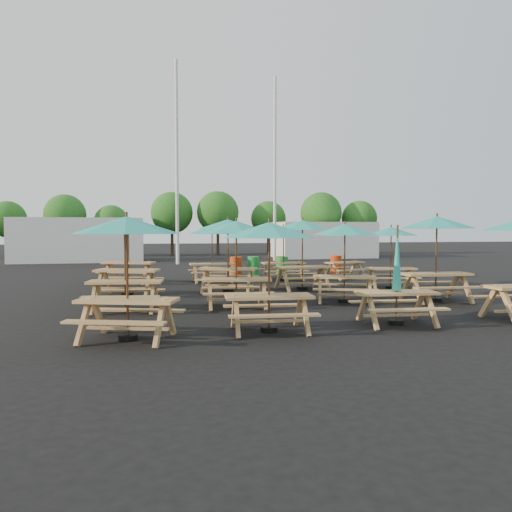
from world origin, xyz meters
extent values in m
plane|color=black|center=(0.00, 0.00, 0.00)|extent=(120.00, 120.00, 0.00)
cube|color=#A27848|center=(-4.21, -6.51, 0.74)|extent=(1.93, 1.24, 0.06)
cube|color=#A27848|center=(-4.42, -7.14, 0.45)|extent=(1.79, 0.81, 0.04)
cube|color=#A27848|center=(-4.00, -5.88, 0.45)|extent=(1.79, 0.81, 0.04)
cylinder|color=black|center=(-4.21, -6.51, 0.05)|extent=(0.36, 0.36, 0.10)
cylinder|color=brown|center=(-4.21, -6.51, 1.15)|extent=(0.04, 0.04, 2.30)
cone|color=teal|center=(-4.21, -6.51, 2.12)|extent=(2.51, 2.51, 0.32)
cube|color=#A27848|center=(-4.37, -3.15, 0.75)|extent=(1.90, 0.96, 0.06)
cube|color=#A27848|center=(-4.47, -3.81, 0.45)|extent=(1.83, 0.51, 0.04)
cube|color=#A27848|center=(-4.28, -2.49, 0.45)|extent=(1.83, 0.51, 0.04)
cylinder|color=black|center=(-4.37, -3.15, 0.05)|extent=(0.36, 0.36, 0.10)
cylinder|color=brown|center=(-4.37, -3.15, 1.16)|extent=(0.04, 0.04, 2.32)
cone|color=teal|center=(-4.37, -3.15, 2.14)|extent=(2.26, 2.26, 0.32)
cube|color=#A27848|center=(-4.44, -0.11, 0.79)|extent=(2.05, 1.24, 0.06)
cube|color=#A27848|center=(-4.63, -0.78, 0.48)|extent=(1.92, 0.78, 0.04)
cube|color=#A27848|center=(-4.25, 0.57, 0.48)|extent=(1.92, 0.78, 0.04)
cylinder|color=black|center=(-4.44, -0.11, 0.05)|extent=(0.38, 0.38, 0.11)
cylinder|color=brown|center=(-4.44, -0.11, 1.23)|extent=(0.05, 0.05, 2.45)
cone|color=teal|center=(-4.44, -0.11, 2.26)|extent=(2.60, 2.60, 0.34)
cube|color=#A27848|center=(-4.50, 3.55, 0.79)|extent=(2.06, 1.32, 0.06)
cube|color=#A27848|center=(-4.72, 2.88, 0.48)|extent=(1.91, 0.87, 0.04)
cube|color=#A27848|center=(-4.27, 4.22, 0.48)|extent=(1.91, 0.87, 0.04)
cylinder|color=black|center=(-4.50, 3.55, 0.05)|extent=(0.38, 0.38, 0.11)
cylinder|color=brown|center=(-4.50, 3.55, 1.23)|extent=(0.05, 0.05, 2.45)
cone|color=teal|center=(-4.50, 3.55, 2.26)|extent=(2.67, 2.67, 0.34)
cube|color=#A27848|center=(-1.48, -6.34, 0.71)|extent=(1.78, 0.81, 0.06)
cube|color=#A27848|center=(-1.53, -6.97, 0.43)|extent=(1.74, 0.38, 0.04)
cube|color=#A27848|center=(-1.43, -5.70, 0.43)|extent=(1.74, 0.38, 0.04)
cylinder|color=black|center=(-1.48, -6.34, 0.05)|extent=(0.35, 0.35, 0.10)
cylinder|color=brown|center=(-1.48, -6.34, 1.11)|extent=(0.04, 0.04, 2.21)
cone|color=teal|center=(-1.48, -6.34, 2.04)|extent=(2.05, 2.05, 0.31)
cube|color=#A27848|center=(-1.55, -3.09, 0.74)|extent=(1.85, 0.86, 0.06)
cube|color=#A27848|center=(-1.61, -3.74, 0.45)|extent=(1.81, 0.41, 0.04)
cube|color=#A27848|center=(-1.49, -2.43, 0.45)|extent=(1.81, 0.41, 0.04)
cylinder|color=black|center=(-1.55, -3.09, 0.05)|extent=(0.36, 0.36, 0.10)
cylinder|color=brown|center=(-1.55, -3.09, 1.15)|extent=(0.04, 0.04, 2.29)
cone|color=teal|center=(-1.55, -3.09, 2.11)|extent=(2.14, 2.14, 0.32)
cube|color=#A27848|center=(-1.25, 0.08, 0.77)|extent=(2.02, 1.32, 0.06)
cube|color=#A27848|center=(-1.48, -0.57, 0.47)|extent=(1.86, 0.88, 0.04)
cube|color=#A27848|center=(-1.02, 0.73, 0.47)|extent=(1.86, 0.88, 0.04)
cylinder|color=black|center=(-1.25, 0.08, 0.05)|extent=(0.38, 0.38, 0.10)
cylinder|color=brown|center=(-1.25, 0.08, 1.20)|extent=(0.05, 0.05, 2.40)
cone|color=teal|center=(-1.25, 0.08, 2.21)|extent=(2.64, 2.64, 0.33)
cube|color=#A27848|center=(-1.34, 3.33, 0.71)|extent=(1.74, 0.69, 0.06)
cube|color=#A27848|center=(-1.33, 2.70, 0.43)|extent=(1.73, 0.26, 0.04)
cube|color=#A27848|center=(-1.35, 3.97, 0.43)|extent=(1.73, 0.26, 0.04)
cylinder|color=black|center=(-1.34, 3.33, 0.05)|extent=(0.35, 0.35, 0.10)
cylinder|color=brown|center=(-1.34, 3.33, 1.11)|extent=(0.04, 0.04, 2.21)
cone|color=teal|center=(-1.34, 3.33, 2.04)|extent=(1.92, 1.92, 0.31)
cube|color=#A27848|center=(1.38, -6.20, 0.69)|extent=(1.72, 0.78, 0.06)
cube|color=#A27848|center=(1.33, -6.81, 0.42)|extent=(1.69, 0.36, 0.04)
cube|color=#A27848|center=(1.43, -5.59, 0.42)|extent=(1.69, 0.36, 0.04)
cylinder|color=black|center=(1.38, -6.20, 0.05)|extent=(0.34, 0.34, 0.09)
cylinder|color=brown|center=(1.38, -6.20, 1.07)|extent=(0.04, 0.04, 2.15)
cone|color=teal|center=(1.38, -6.20, 1.45)|extent=(0.21, 0.21, 1.40)
cube|color=#A27848|center=(1.57, -2.87, 0.72)|extent=(1.87, 1.23, 0.06)
cube|color=#A27848|center=(1.35, -3.47, 0.44)|extent=(1.72, 0.82, 0.04)
cube|color=#A27848|center=(1.79, -2.27, 0.44)|extent=(1.72, 0.82, 0.04)
cylinder|color=black|center=(1.57, -2.87, 0.05)|extent=(0.35, 0.35, 0.10)
cylinder|color=brown|center=(1.57, -2.87, 1.11)|extent=(0.04, 0.04, 2.23)
cone|color=teal|center=(1.57, -2.87, 2.05)|extent=(2.45, 2.45, 0.31)
cube|color=#A27848|center=(1.33, 0.23, 0.77)|extent=(1.93, 0.90, 0.06)
cube|color=#A27848|center=(1.40, -0.45, 0.47)|extent=(1.89, 0.44, 0.04)
cube|color=#A27848|center=(1.27, 0.91, 0.47)|extent=(1.89, 0.44, 0.04)
cylinder|color=black|center=(1.33, 0.23, 0.05)|extent=(0.37, 0.37, 0.10)
cylinder|color=brown|center=(1.33, 0.23, 1.20)|extent=(0.05, 0.05, 2.39)
cone|color=teal|center=(1.33, 0.23, 2.20)|extent=(2.24, 2.24, 0.33)
cube|color=#A27848|center=(1.54, 3.34, 0.71)|extent=(1.73, 0.68, 0.06)
cube|color=#A27848|center=(1.53, 2.71, 0.43)|extent=(1.72, 0.25, 0.04)
cube|color=#A27848|center=(1.54, 3.98, 0.43)|extent=(1.72, 0.25, 0.04)
cylinder|color=black|center=(1.54, 3.34, 0.05)|extent=(0.34, 0.34, 0.10)
cylinder|color=brown|center=(1.54, 3.34, 1.10)|extent=(0.04, 0.04, 2.20)
cone|color=teal|center=(1.54, 3.34, 2.03)|extent=(1.91, 1.91, 0.31)
cube|color=#A27848|center=(4.51, -5.71, 0.46)|extent=(1.86, 0.30, 0.04)
cube|color=#A27848|center=(4.16, -3.30, 0.79)|extent=(1.95, 0.84, 0.06)
cube|color=#A27848|center=(4.12, -4.00, 0.48)|extent=(1.92, 0.36, 0.04)
cube|color=#A27848|center=(4.19, -2.60, 0.48)|extent=(1.92, 0.36, 0.04)
cylinder|color=black|center=(4.16, -3.30, 0.05)|extent=(0.38, 0.38, 0.11)
cylinder|color=brown|center=(4.16, -3.30, 1.22)|extent=(0.05, 0.05, 2.44)
cone|color=teal|center=(4.16, -3.30, 2.25)|extent=(2.20, 2.20, 0.34)
cube|color=#A27848|center=(4.44, -0.09, 0.70)|extent=(1.79, 0.99, 0.06)
cube|color=#A27848|center=(4.31, -0.70, 0.42)|extent=(1.71, 0.58, 0.04)
cube|color=#A27848|center=(4.57, 0.51, 0.42)|extent=(1.71, 0.58, 0.04)
cylinder|color=black|center=(4.44, -0.09, 0.05)|extent=(0.34, 0.34, 0.09)
cylinder|color=brown|center=(4.44, -0.09, 1.08)|extent=(0.04, 0.04, 2.16)
cone|color=teal|center=(4.44, -0.09, 1.99)|extent=(2.20, 2.20, 0.30)
cube|color=#A27848|center=(4.23, 3.48, 0.68)|extent=(1.77, 1.09, 0.06)
cube|color=#A27848|center=(4.40, 2.89, 0.41)|extent=(1.66, 0.69, 0.04)
cube|color=#A27848|center=(4.06, 4.06, 0.41)|extent=(1.66, 0.69, 0.04)
cylinder|color=black|center=(4.23, 3.48, 0.05)|extent=(0.33, 0.33, 0.09)
cylinder|color=brown|center=(4.23, 3.48, 1.06)|extent=(0.04, 0.04, 2.12)
cone|color=teal|center=(4.23, 3.48, 1.95)|extent=(2.26, 2.26, 0.29)
cylinder|color=red|center=(0.04, 5.84, 0.42)|extent=(0.52, 0.52, 0.84)
cylinder|color=#1A9133|center=(0.85, 5.84, 0.42)|extent=(0.52, 0.52, 0.84)
cylinder|color=#1A9133|center=(2.11, 5.57, 0.42)|extent=(0.52, 0.52, 0.84)
cylinder|color=red|center=(2.12, 5.81, 0.42)|extent=(0.52, 0.52, 0.84)
cylinder|color=red|center=(4.84, 5.99, 0.42)|extent=(0.52, 0.52, 0.84)
cylinder|color=silver|center=(-2.00, 14.00, 6.00)|extent=(0.20, 0.20, 12.00)
cylinder|color=silver|center=(4.50, 16.00, 6.00)|extent=(0.20, 0.20, 12.00)
cube|color=silver|center=(-8.00, 18.00, 1.40)|extent=(8.00, 4.00, 2.80)
cube|color=silver|center=(9.00, 19.00, 1.30)|extent=(7.00, 4.00, 2.60)
cylinder|color=#382314|center=(-14.07, 25.25, 0.96)|extent=(0.24, 0.24, 1.92)
sphere|color=#1E5919|center=(-14.07, 25.25, 2.84)|extent=(2.80, 2.80, 2.80)
cylinder|color=#382314|center=(-9.74, 23.90, 1.07)|extent=(0.24, 0.24, 2.14)
sphere|color=#1E5919|center=(-9.74, 23.90, 3.16)|extent=(3.11, 3.11, 3.11)
cylinder|color=#382314|center=(-6.39, 23.65, 0.89)|extent=(0.24, 0.24, 1.78)
sphere|color=#1E5919|center=(-6.39, 23.65, 2.63)|extent=(2.59, 2.59, 2.59)
cylinder|color=#382314|center=(-1.75, 24.72, 1.16)|extent=(0.24, 0.24, 2.31)
sphere|color=#1E5919|center=(-1.75, 24.72, 3.41)|extent=(3.36, 3.36, 3.36)
cylinder|color=#382314|center=(1.90, 24.26, 1.17)|extent=(0.24, 0.24, 2.35)
sphere|color=#1E5919|center=(1.90, 24.26, 3.47)|extent=(3.41, 3.41, 3.41)
cylinder|color=#382314|center=(6.22, 24.67, 1.01)|extent=(0.24, 0.24, 2.02)
sphere|color=#1E5919|center=(6.22, 24.67, 2.98)|extent=(2.94, 2.94, 2.94)
cylinder|color=#382314|center=(10.23, 22.90, 1.16)|extent=(0.24, 0.24, 2.32)
sphere|color=#1E5919|center=(10.23, 22.90, 3.43)|extent=(3.38, 3.38, 3.38)
cylinder|color=#382314|center=(13.63, 22.92, 1.02)|extent=(0.24, 0.24, 2.03)
sphere|color=#1E5919|center=(13.63, 22.92, 3.00)|extent=(2.95, 2.95, 2.95)
camera|label=1|loc=(-3.88, -15.92, 2.04)|focal=35.00mm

